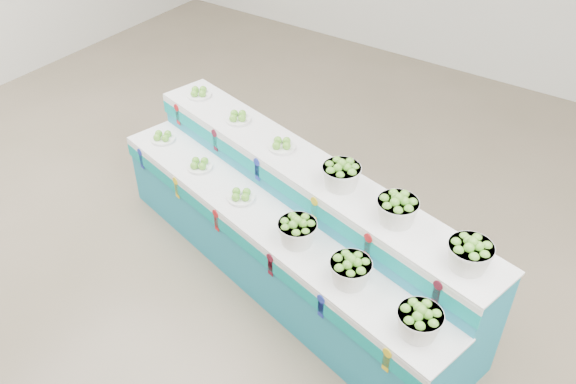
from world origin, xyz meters
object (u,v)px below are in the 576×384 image
object	(u,v)px
display_stand	(288,226)
basket_upper_right	(470,254)
basket_lower_left	(297,231)
plate_upper_mid	(238,116)

from	to	relation	value
display_stand	basket_upper_right	size ratio (longest dim) A/B	12.11
basket_lower_left	basket_upper_right	size ratio (longest dim) A/B	1.00
display_stand	plate_upper_mid	world-z (taller)	plate_upper_mid
display_stand	plate_upper_mid	xyz separation A→B (m)	(-0.83, 0.43, 0.56)
plate_upper_mid	basket_upper_right	size ratio (longest dim) A/B	0.77
display_stand	basket_upper_right	distance (m)	1.63
basket_lower_left	basket_upper_right	bearing A→B (deg)	7.33
display_stand	basket_upper_right	xyz separation A→B (m)	(1.50, -0.14, 0.62)
plate_upper_mid	basket_upper_right	distance (m)	2.40
basket_lower_left	basket_upper_right	distance (m)	1.26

